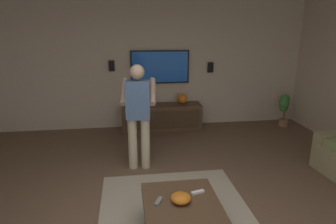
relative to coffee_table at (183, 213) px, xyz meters
The scene contains 13 objects.
wall_back_tv 3.98m from the coffee_table, ahead, with size 0.10×7.28×2.86m, color #C6B299.
coffee_table is the anchor object (origin of this frame).
media_console 3.49m from the coffee_table, ahead, with size 0.45×1.70×0.55m.
tv 3.87m from the coffee_table, ahead, with size 0.05×1.26×0.71m.
person_standing 1.88m from the coffee_table, 11.87° to the left, with size 0.57×0.58×1.64m.
potted_plant_short 4.41m from the coffee_table, 41.47° to the right, with size 0.30×0.28×0.73m.
bowl 0.16m from the coffee_table, 12.06° to the left, with size 0.21×0.21×0.10m, color orange.
remote_white 0.31m from the coffee_table, 46.65° to the right, with size 0.15×0.04×0.02m, color white.
remote_black 0.14m from the coffee_table, 28.22° to the right, with size 0.15×0.04×0.02m, color black.
remote_grey 0.28m from the coffee_table, 72.06° to the left, with size 0.15×0.04×0.02m, color slate.
vase_round 3.61m from the coffee_table, 10.64° to the right, with size 0.22×0.22×0.22m, color orange.
wall_speaker_left 4.08m from the coffee_table, 19.48° to the right, with size 0.06×0.12×0.22m, color black.
wall_speaker_right 3.97m from the coffee_table, 12.35° to the left, with size 0.06×0.12×0.22m, color black.
Camera 1 is at (-2.80, 0.38, 2.19)m, focal length 31.99 mm.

